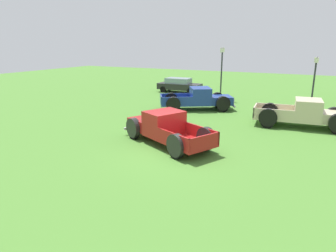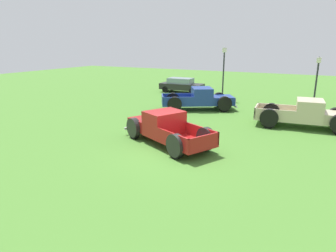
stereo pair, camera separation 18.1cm
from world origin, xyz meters
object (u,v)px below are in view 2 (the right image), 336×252
pickup_truck_foreground (163,128)px  lamp_post_far (223,73)px  pickup_truck_behind_left (203,99)px  pickup_truck_behind_right (310,115)px  lamp_post_near (316,82)px  sedan_distant_a (181,85)px

pickup_truck_foreground → lamp_post_far: (-1.04, 12.20, 1.54)m
pickup_truck_behind_left → lamp_post_far: size_ratio=1.24×
lamp_post_far → pickup_truck_foreground: bearing=-85.1°
pickup_truck_behind_right → lamp_post_near: (-0.08, 5.41, 1.20)m
pickup_truck_behind_right → pickup_truck_foreground: bearing=-134.6°
lamp_post_near → lamp_post_far: lamp_post_far is taller
lamp_post_near → pickup_truck_foreground: bearing=-117.3°
pickup_truck_behind_right → sedan_distant_a: bearing=145.0°
pickup_truck_behind_left → pickup_truck_behind_right: size_ratio=0.99×
lamp_post_near → lamp_post_far: (-6.97, 0.68, 0.31)m
pickup_truck_behind_right → sedan_distant_a: 14.56m
pickup_truck_foreground → sedan_distant_a: bearing=112.3°
pickup_truck_behind_right → sedan_distant_a: pickup_truck_behind_right is taller
sedan_distant_a → lamp_post_near: lamp_post_near is taller
sedan_distant_a → lamp_post_near: bearing=-13.9°
pickup_truck_behind_left → sedan_distant_a: bearing=126.2°
pickup_truck_behind_right → lamp_post_far: 9.44m
lamp_post_near → pickup_truck_behind_left: bearing=-153.1°
pickup_truck_behind_left → sedan_distant_a: (-4.79, 6.53, -0.03)m
sedan_distant_a → pickup_truck_behind_left: bearing=-53.8°
pickup_truck_behind_left → lamp_post_near: lamp_post_near is taller
sedan_distant_a → pickup_truck_foreground: bearing=-67.7°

